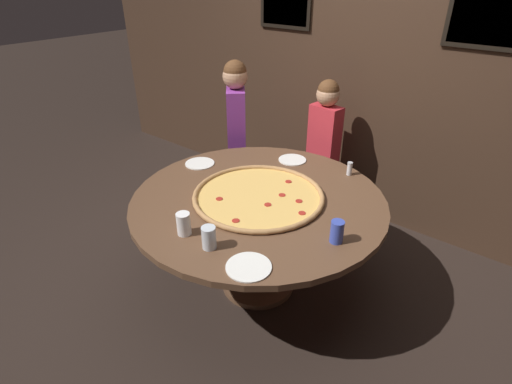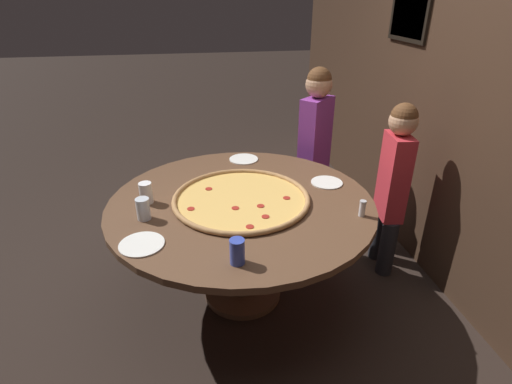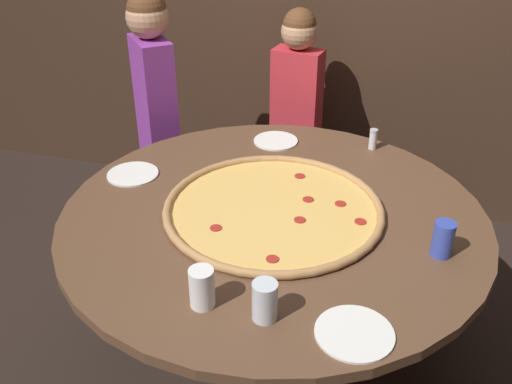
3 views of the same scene
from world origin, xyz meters
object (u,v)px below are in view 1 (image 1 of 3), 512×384
white_plate_near_front (249,267)px  diner_far_left (236,130)px  drink_cup_far_right (209,238)px  giant_pizza (258,196)px  white_plate_far_back (292,160)px  dining_table (258,214)px  diner_far_right (324,144)px  white_plate_left_side (200,163)px  condiment_shaker (350,169)px  drink_cup_by_shaker (184,224)px  drink_cup_far_left (337,232)px

white_plate_near_front → diner_far_left: diner_far_left is taller
drink_cup_far_right → white_plate_near_front: bearing=1.0°
giant_pizza → white_plate_near_front: bearing=-55.5°
drink_cup_far_right → white_plate_far_back: drink_cup_far_right is taller
dining_table → white_plate_near_front: 0.70m
white_plate_far_back → diner_far_left: 0.69m
dining_table → white_plate_near_front: size_ratio=7.10×
white_plate_near_front → diner_far_left: bearing=133.1°
giant_pizza → diner_far_right: (-0.15, 1.09, -0.04)m
white_plate_near_front → diner_far_right: bearing=108.1°
white_plate_left_side → diner_far_right: 1.10m
condiment_shaker → drink_cup_by_shaker: bearing=-107.2°
diner_far_left → drink_cup_far_right: bearing=174.6°
drink_cup_far_right → diner_far_right: (-0.28, 1.66, -0.09)m
giant_pizza → drink_cup_by_shaker: bearing=-97.4°
white_plate_left_side → diner_far_right: diner_far_right is taller
giant_pizza → drink_cup_far_right: 0.58m
condiment_shaker → giant_pizza: bearing=-114.9°
drink_cup_far_left → diner_far_right: (-0.77, 1.20, -0.09)m
condiment_shaker → diner_far_left: size_ratio=0.07×
white_plate_near_front → white_plate_far_back: same height
drink_cup_far_right → diner_far_right: diner_far_right is taller
white_plate_far_back → diner_far_left: diner_far_left is taller
dining_table → drink_cup_far_right: 0.61m
diner_far_left → drink_cup_by_shaker: bearing=168.5°
white_plate_left_side → drink_cup_far_right: bearing=-41.4°
drink_cup_far_right → white_plate_left_side: bearing=138.6°
drink_cup_far_right → drink_cup_far_left: size_ratio=0.99×
white_plate_left_side → condiment_shaker: (0.96, 0.54, 0.05)m
dining_table → diner_far_right: size_ratio=1.30×
giant_pizza → drink_cup_far_left: (0.62, -0.10, 0.05)m
drink_cup_far_right → white_plate_far_back: 1.20m
drink_cup_by_shaker → white_plate_left_side: bearing=130.3°
drink_cup_by_shaker → white_plate_far_back: 1.17m
white_plate_left_side → diner_far_right: size_ratio=0.17×
drink_cup_far_right → diner_far_right: size_ratio=0.10×
dining_table → condiment_shaker: 0.74m
diner_far_left → white_plate_far_back: bearing=-142.2°
drink_cup_far_right → diner_far_left: (-0.95, 1.30, -0.02)m
white_plate_left_side → condiment_shaker: size_ratio=2.25×
giant_pizza → diner_far_left: size_ratio=0.61×
drink_cup_by_shaker → condiment_shaker: bearing=72.8°
white_plate_left_side → diner_far_left: 0.64m
giant_pizza → white_plate_far_back: giant_pizza is taller
drink_cup_far_left → white_plate_near_front: size_ratio=0.56×
diner_far_left → diner_far_right: diner_far_left is taller
dining_table → giant_pizza: giant_pizza is taller
drink_cup_far_right → white_plate_left_side: size_ratio=0.58×
drink_cup_far_right → white_plate_near_front: 0.27m
diner_far_right → drink_cup_far_left: bearing=130.9°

